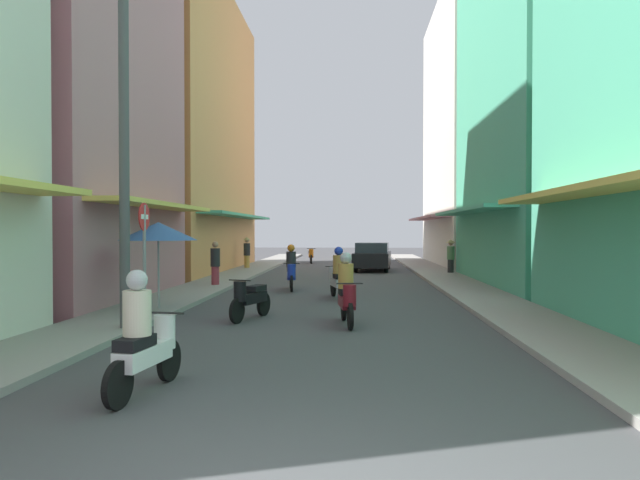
% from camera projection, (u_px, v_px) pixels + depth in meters
% --- Properties ---
extents(ground_plane, '(93.87, 93.87, 0.00)m').
position_uv_depth(ground_plane, '(335.00, 285.00, 21.20)').
color(ground_plane, '#424244').
extents(sidewalk_left, '(1.90, 50.67, 0.12)m').
position_uv_depth(sidewalk_left, '(216.00, 283.00, 21.47)').
color(sidewalk_left, gray).
rests_on(sidewalk_left, ground).
extents(sidewalk_right, '(1.90, 50.67, 0.12)m').
position_uv_depth(sidewalk_right, '(458.00, 284.00, 20.92)').
color(sidewalk_right, '#9E9991').
rests_on(sidewalk_right, ground).
extents(building_left_mid, '(7.05, 8.23, 17.14)m').
position_uv_depth(building_left_mid, '(43.00, 11.00, 16.59)').
color(building_left_mid, '#B7727F').
rests_on(building_left_mid, ground).
extents(building_left_far, '(7.05, 13.78, 14.07)m').
position_uv_depth(building_left_far, '(172.00, 132.00, 28.36)').
color(building_left_far, '#D88C4C').
rests_on(building_left_far, ground).
extents(building_right_mid, '(7.05, 10.69, 14.05)m').
position_uv_depth(building_right_mid, '(565.00, 97.00, 20.81)').
color(building_right_mid, '#4CB28C').
rests_on(building_right_mid, ground).
extents(building_right_far, '(7.05, 12.10, 15.36)m').
position_uv_depth(building_right_far, '(488.00, 135.00, 32.75)').
color(building_right_far, silver).
rests_on(building_right_far, ground).
extents(motorbike_maroon, '(0.55, 1.81, 1.58)m').
position_uv_depth(motorbike_maroon, '(347.00, 292.00, 12.24)').
color(motorbike_maroon, black).
rests_on(motorbike_maroon, ground).
extents(motorbike_white, '(0.57, 1.80, 1.58)m').
position_uv_depth(motorbike_white, '(144.00, 339.00, 7.00)').
color(motorbike_white, black).
rests_on(motorbike_white, ground).
extents(motorbike_orange, '(0.55, 1.81, 0.96)m').
position_uv_depth(motorbike_orange, '(311.00, 255.00, 35.24)').
color(motorbike_orange, black).
rests_on(motorbike_orange, ground).
extents(motorbike_black, '(0.75, 1.74, 0.96)m').
position_uv_depth(motorbike_black, '(250.00, 298.00, 12.90)').
color(motorbike_black, black).
rests_on(motorbike_black, ground).
extents(motorbike_blue, '(0.55, 1.80, 1.58)m').
position_uv_depth(motorbike_blue, '(291.00, 270.00, 19.39)').
color(motorbike_blue, black).
rests_on(motorbike_blue, ground).
extents(motorbike_silver, '(0.65, 1.78, 1.58)m').
position_uv_depth(motorbike_silver, '(337.00, 276.00, 16.86)').
color(motorbike_silver, black).
rests_on(motorbike_silver, ground).
extents(parked_car, '(2.15, 4.25, 1.45)m').
position_uv_depth(parked_car, '(373.00, 256.00, 28.82)').
color(parked_car, black).
rests_on(parked_car, ground).
extents(pedestrian_foreground, '(0.34, 0.34, 1.67)m').
position_uv_depth(pedestrian_foreground, '(215.00, 265.00, 20.12)').
color(pedestrian_foreground, '#99333F').
rests_on(pedestrian_foreground, ground).
extents(pedestrian_crossing, '(0.44, 0.44, 1.72)m').
position_uv_depth(pedestrian_crossing, '(247.00, 251.00, 29.37)').
color(pedestrian_crossing, '#BF8C3F').
rests_on(pedestrian_crossing, ground).
extents(pedestrian_far, '(0.44, 0.44, 1.65)m').
position_uv_depth(pedestrian_far, '(451.00, 255.00, 25.92)').
color(pedestrian_far, '#262628').
rests_on(pedestrian_far, ground).
extents(vendor_umbrella, '(1.92, 1.92, 2.27)m').
position_uv_depth(vendor_umbrella, '(158.00, 231.00, 13.95)').
color(vendor_umbrella, '#99999E').
rests_on(vendor_umbrella, ground).
extents(utility_pole, '(0.20, 1.20, 7.51)m').
position_uv_depth(utility_pole, '(124.00, 141.00, 11.14)').
color(utility_pole, '#4C4C4F').
rests_on(utility_pole, ground).
extents(street_sign_no_entry, '(0.07, 0.60, 2.65)m').
position_uv_depth(street_sign_no_entry, '(144.00, 246.00, 11.95)').
color(street_sign_no_entry, gray).
rests_on(street_sign_no_entry, ground).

